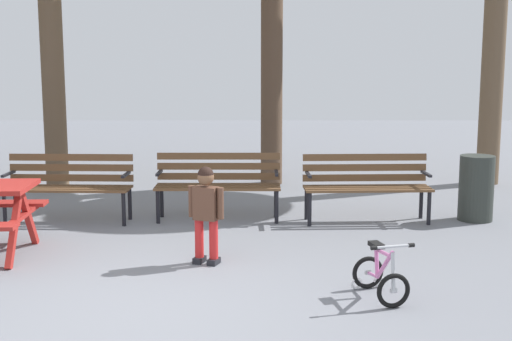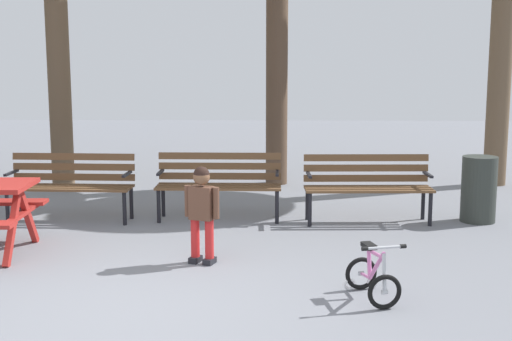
% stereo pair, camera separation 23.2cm
% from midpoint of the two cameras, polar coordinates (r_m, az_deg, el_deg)
% --- Properties ---
extents(ground, '(36.00, 36.00, 0.00)m').
position_cam_midpoint_polar(ground, '(5.97, -9.80, -11.21)').
color(ground, slate).
extents(park_bench_far_left, '(1.61, 0.51, 0.85)m').
position_cam_midpoint_polar(park_bench_far_left, '(9.21, -14.21, -0.83)').
color(park_bench_far_left, brown).
rests_on(park_bench_far_left, ground).
extents(park_bench_left, '(1.60, 0.46, 0.85)m').
position_cam_midpoint_polar(park_bench_left, '(9.00, -2.30, -0.79)').
color(park_bench_left, brown).
rests_on(park_bench_left, ground).
extents(park_bench_right, '(1.62, 0.52, 0.85)m').
position_cam_midpoint_polar(park_bench_right, '(8.97, 9.83, -0.95)').
color(park_bench_right, brown).
rests_on(park_bench_right, ground).
extents(child_standing, '(0.36, 0.23, 1.00)m').
position_cam_midpoint_polar(child_standing, '(7.03, -3.51, -3.02)').
color(child_standing, red).
rests_on(child_standing, ground).
extents(kids_bicycle, '(0.48, 0.62, 0.54)m').
position_cam_midpoint_polar(kids_bicycle, '(6.19, 10.58, -8.53)').
color(kids_bicycle, black).
rests_on(kids_bicycle, ground).
extents(trash_bin, '(0.44, 0.44, 0.84)m').
position_cam_midpoint_polar(trash_bin, '(9.33, 18.46, -1.46)').
color(trash_bin, '#2D332D').
rests_on(trash_bin, ground).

